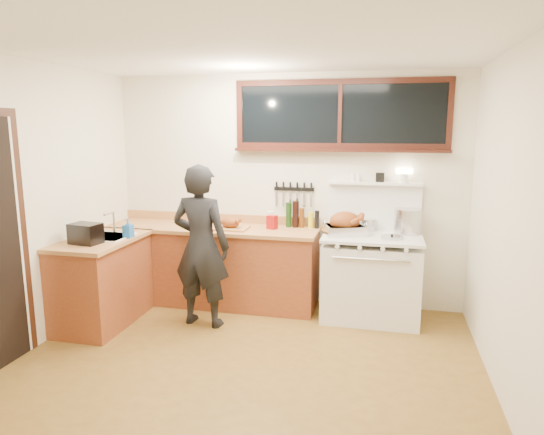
% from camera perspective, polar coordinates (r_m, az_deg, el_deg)
% --- Properties ---
extents(ground_plane, '(4.00, 3.50, 0.02)m').
position_cam_1_polar(ground_plane, '(4.31, -3.37, -17.43)').
color(ground_plane, brown).
extents(room_shell, '(4.10, 3.60, 2.65)m').
position_cam_1_polar(room_shell, '(3.82, -3.64, 5.12)').
color(room_shell, silver).
rests_on(room_shell, ground).
extents(counter_back, '(2.44, 0.64, 1.00)m').
position_cam_1_polar(counter_back, '(5.66, -7.06, -5.48)').
color(counter_back, brown).
rests_on(counter_back, ground).
extents(counter_left, '(0.64, 1.09, 0.90)m').
position_cam_1_polar(counter_left, '(5.34, -19.35, -7.03)').
color(counter_left, brown).
rests_on(counter_left, ground).
extents(sink_unit, '(0.50, 0.45, 0.37)m').
position_cam_1_polar(sink_unit, '(5.29, -18.99, -2.73)').
color(sink_unit, white).
rests_on(sink_unit, counter_left).
extents(vintage_stove, '(1.02, 0.74, 1.58)m').
position_cam_1_polar(vintage_stove, '(5.29, 11.57, -6.63)').
color(vintage_stove, white).
rests_on(vintage_stove, ground).
extents(back_window, '(2.32, 0.13, 0.77)m').
position_cam_1_polar(back_window, '(5.38, 7.97, 11.04)').
color(back_window, black).
rests_on(back_window, room_shell).
extents(knife_strip, '(0.46, 0.03, 0.28)m').
position_cam_1_polar(knife_strip, '(5.51, 2.59, 3.26)').
color(knife_strip, black).
rests_on(knife_strip, room_shell).
extents(man, '(0.64, 0.45, 1.66)m').
position_cam_1_polar(man, '(4.95, -8.35, -3.35)').
color(man, black).
rests_on(man, ground).
extents(soap_bottle, '(0.10, 0.10, 0.19)m').
position_cam_1_polar(soap_bottle, '(5.15, -16.57, -1.23)').
color(soap_bottle, blue).
rests_on(soap_bottle, counter_left).
extents(toaster, '(0.31, 0.24, 0.20)m').
position_cam_1_polar(toaster, '(5.02, -21.08, -1.77)').
color(toaster, black).
rests_on(toaster, counter_left).
extents(cutting_board, '(0.39, 0.29, 0.14)m').
position_cam_1_polar(cutting_board, '(5.37, -4.89, -0.82)').
color(cutting_board, '#B47C47').
rests_on(cutting_board, counter_back).
extents(roast_turkey, '(0.50, 0.44, 0.24)m').
position_cam_1_polar(roast_turkey, '(5.14, 8.58, -0.87)').
color(roast_turkey, silver).
rests_on(roast_turkey, vintage_stove).
extents(stockpot, '(0.35, 0.35, 0.26)m').
position_cam_1_polar(stockpot, '(5.33, 15.70, -0.42)').
color(stockpot, silver).
rests_on(stockpot, vintage_stove).
extents(saucepan, '(0.19, 0.30, 0.13)m').
position_cam_1_polar(saucepan, '(5.40, 11.21, -0.81)').
color(saucepan, silver).
rests_on(saucepan, vintage_stove).
extents(pot_lid, '(0.27, 0.27, 0.04)m').
position_cam_1_polar(pot_lid, '(5.08, 13.93, -2.24)').
color(pot_lid, silver).
rests_on(pot_lid, vintage_stove).
extents(coffee_tin, '(0.12, 0.11, 0.15)m').
position_cam_1_polar(coffee_tin, '(5.36, 0.01, -0.55)').
color(coffee_tin, '#9F1111').
rests_on(coffee_tin, counter_back).
extents(pitcher, '(0.09, 0.09, 0.17)m').
position_cam_1_polar(pitcher, '(5.53, -0.11, -0.13)').
color(pitcher, white).
rests_on(pitcher, counter_back).
extents(bottle_cluster, '(0.38, 0.07, 0.30)m').
position_cam_1_polar(bottle_cluster, '(5.44, 3.25, 0.14)').
color(bottle_cluster, black).
rests_on(bottle_cluster, counter_back).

